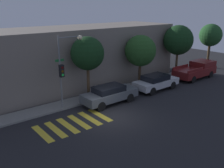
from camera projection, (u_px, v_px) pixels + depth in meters
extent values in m
plane|color=black|center=(111.00, 117.00, 17.64)|extent=(60.00, 60.00, 0.00)
cube|color=slate|center=(81.00, 100.00, 20.63)|extent=(26.00, 1.70, 0.14)
cube|color=slate|center=(55.00, 59.00, 22.96)|extent=(26.00, 6.00, 5.60)
cube|color=gold|center=(43.00, 134.00, 15.37)|extent=(0.45, 2.60, 0.00)
cube|color=gold|center=(56.00, 129.00, 15.89)|extent=(0.45, 2.60, 0.00)
cube|color=gold|center=(68.00, 125.00, 16.41)|extent=(0.45, 2.60, 0.00)
cube|color=gold|center=(79.00, 122.00, 16.93)|extent=(0.45, 2.60, 0.00)
cube|color=gold|center=(90.00, 118.00, 17.45)|extent=(0.45, 2.60, 0.00)
cube|color=gold|center=(100.00, 115.00, 17.98)|extent=(0.45, 2.60, 0.00)
cylinder|color=slate|center=(60.00, 74.00, 18.18)|extent=(0.12, 0.12, 5.53)
cube|color=black|center=(62.00, 71.00, 17.93)|extent=(0.30, 0.30, 0.90)
cylinder|color=#4C0C0C|center=(62.00, 68.00, 17.73)|extent=(0.18, 0.02, 0.18)
cylinder|color=#593D0A|center=(63.00, 71.00, 17.82)|extent=(0.18, 0.02, 0.18)
cylinder|color=#26E54C|center=(63.00, 75.00, 17.90)|extent=(0.18, 0.02, 0.18)
cube|color=#19662D|center=(60.00, 60.00, 17.87)|extent=(0.70, 0.02, 0.18)
cylinder|color=slate|center=(69.00, 37.00, 17.92)|extent=(1.78, 0.08, 0.08)
sphere|color=#F9E5B2|center=(80.00, 37.00, 18.48)|extent=(0.36, 0.36, 0.36)
cube|color=#4C5156|center=(110.00, 95.00, 19.91)|extent=(4.67, 1.70, 0.68)
cube|color=black|center=(109.00, 89.00, 19.67)|extent=(2.43, 1.50, 0.46)
cylinder|color=black|center=(118.00, 93.00, 21.44)|extent=(0.73, 0.22, 0.73)
cylinder|color=black|center=(130.00, 98.00, 20.31)|extent=(0.73, 0.22, 0.73)
cylinder|color=black|center=(90.00, 101.00, 19.71)|extent=(0.73, 0.22, 0.73)
cylinder|color=black|center=(101.00, 106.00, 18.58)|extent=(0.73, 0.22, 0.73)
cube|color=#B7BABF|center=(156.00, 83.00, 23.20)|extent=(4.52, 1.83, 0.60)
cube|color=black|center=(156.00, 77.00, 22.97)|extent=(2.35, 1.61, 0.47)
cylinder|color=black|center=(159.00, 81.00, 24.74)|extent=(0.73, 0.22, 0.73)
cylinder|color=black|center=(173.00, 85.00, 23.51)|extent=(0.73, 0.22, 0.73)
cylinder|color=black|center=(139.00, 87.00, 23.06)|extent=(0.73, 0.22, 0.73)
cylinder|color=black|center=(152.00, 91.00, 21.84)|extent=(0.73, 0.22, 0.73)
cube|color=maroon|center=(195.00, 71.00, 26.86)|extent=(5.24, 2.08, 0.78)
cube|color=maroon|center=(203.00, 63.00, 27.51)|extent=(2.36, 1.91, 0.57)
cube|color=maroon|center=(181.00, 67.00, 26.59)|extent=(2.62, 0.08, 0.28)
cube|color=maroon|center=(196.00, 70.00, 25.23)|extent=(2.62, 0.08, 0.28)
cylinder|color=black|center=(195.00, 71.00, 28.65)|extent=(0.73, 0.22, 0.73)
cylinder|color=black|center=(210.00, 74.00, 27.24)|extent=(0.73, 0.22, 0.73)
cylinder|color=black|center=(178.00, 76.00, 26.71)|extent=(0.73, 0.22, 0.73)
cylinder|color=black|center=(193.00, 80.00, 25.30)|extent=(0.73, 0.22, 0.73)
cylinder|color=#4C3823|center=(88.00, 83.00, 20.64)|extent=(0.24, 0.24, 2.88)
sphere|color=#143316|center=(87.00, 53.00, 19.90)|extent=(2.71, 2.71, 2.71)
cylinder|color=#42301E|center=(140.00, 74.00, 24.29)|extent=(0.26, 0.26, 2.34)
sphere|color=#234C1E|center=(140.00, 51.00, 23.60)|extent=(2.97, 2.97, 2.97)
cylinder|color=#4C3823|center=(176.00, 64.00, 27.64)|extent=(0.24, 0.24, 2.78)
sphere|color=#143316|center=(178.00, 40.00, 26.86)|extent=(3.20, 3.20, 3.20)
cylinder|color=#42301E|center=(208.00, 55.00, 31.44)|extent=(0.31, 0.31, 3.03)
sphere|color=#1E4721|center=(211.00, 35.00, 30.67)|extent=(2.75, 2.75, 2.75)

